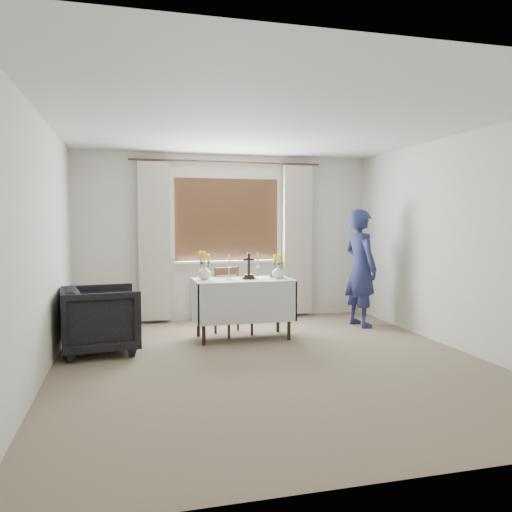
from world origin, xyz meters
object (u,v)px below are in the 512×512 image
(wooden_chair, at_px, (234,301))
(person, at_px, (360,268))
(flower_vase_right, at_px, (278,272))
(flower_vase_left, at_px, (204,272))
(armchair, at_px, (101,319))
(wooden_cross, at_px, (249,266))
(altar_table, at_px, (243,309))

(wooden_chair, bearing_deg, person, -16.43)
(person, height_order, flower_vase_right, person)
(flower_vase_left, bearing_deg, wooden_chair, 21.34)
(wooden_chair, relative_size, flower_vase_right, 5.34)
(armchair, relative_size, wooden_cross, 2.51)
(wooden_chair, bearing_deg, flower_vase_right, -45.70)
(armchair, xyz_separation_m, wooden_cross, (1.80, 0.28, 0.55))
(wooden_cross, bearing_deg, wooden_chair, 126.88)
(altar_table, xyz_separation_m, wooden_cross, (0.08, -0.00, 0.55))
(wooden_cross, bearing_deg, altar_table, -175.14)
(altar_table, xyz_separation_m, flower_vase_left, (-0.48, 0.08, 0.47))
(altar_table, height_order, flower_vase_right, flower_vase_right)
(flower_vase_left, distance_m, flower_vase_right, 0.95)
(armchair, distance_m, flower_vase_left, 1.38)
(armchair, relative_size, flower_vase_left, 4.53)
(person, bearing_deg, wooden_cross, 90.01)
(flower_vase_left, bearing_deg, wooden_cross, -8.75)
(flower_vase_right, bearing_deg, altar_table, 177.11)
(armchair, xyz_separation_m, person, (3.51, 0.61, 0.45))
(altar_table, distance_m, flower_vase_right, 0.66)
(altar_table, bearing_deg, flower_vase_right, -2.89)
(person, xyz_separation_m, flower_vase_left, (-2.27, -0.24, 0.02))
(person, relative_size, flower_vase_right, 10.01)
(flower_vase_right, bearing_deg, wooden_chair, 153.35)
(altar_table, xyz_separation_m, wooden_chair, (-0.07, 0.24, 0.06))
(wooden_chair, distance_m, flower_vase_left, 0.60)
(flower_vase_right, bearing_deg, person, 14.85)
(armchair, height_order, flower_vase_right, flower_vase_right)
(wooden_chair, xyz_separation_m, armchair, (-1.65, -0.52, -0.06))
(armchair, bearing_deg, flower_vase_right, -89.99)
(person, distance_m, flower_vase_right, 1.38)
(wooden_chair, distance_m, armchair, 1.73)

